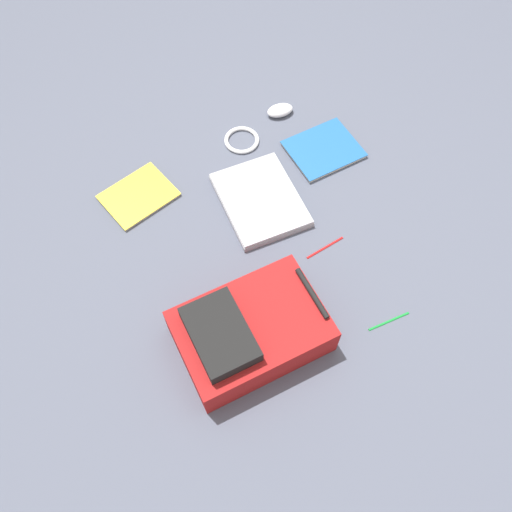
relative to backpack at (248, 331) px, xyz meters
name	(u,v)px	position (x,y,z in m)	size (l,w,h in m)	color
ground_plane	(264,254)	(-0.23, 0.21, -0.07)	(3.55, 3.55, 0.00)	#4C5160
backpack	(248,331)	(0.00, 0.00, 0.00)	(0.34, 0.46, 0.17)	maroon
laptop	(260,200)	(-0.41, 0.32, -0.06)	(0.38, 0.32, 0.03)	#929296
book_manual	(323,150)	(-0.48, 0.64, -0.06)	(0.23, 0.27, 0.02)	silver
book_comic	(139,196)	(-0.67, -0.03, -0.07)	(0.22, 0.26, 0.01)	silver
computer_mouse	(280,110)	(-0.72, 0.62, -0.05)	(0.06, 0.10, 0.04)	silver
cable_coil	(242,140)	(-0.68, 0.41, -0.06)	(0.13, 0.13, 0.02)	silver
pen_black	(325,247)	(-0.13, 0.39, -0.07)	(0.01, 0.01, 0.15)	red
pen_blue	(389,321)	(0.19, 0.40, -0.07)	(0.01, 0.01, 0.14)	#198C33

